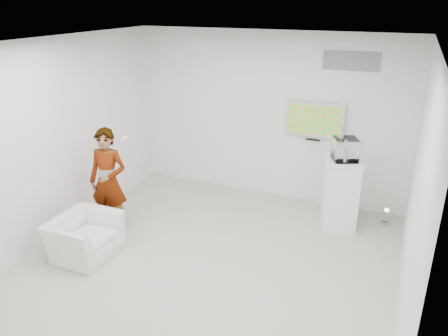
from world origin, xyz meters
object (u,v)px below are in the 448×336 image
Objects in this scene: armchair at (84,237)px; pedestal at (340,194)px; tv at (315,119)px; person at (108,181)px; floor_uplight at (386,216)px.

armchair is 0.79× the size of pedestal.
tv is 0.59× the size of person.
tv reaches higher than floor_uplight.
person is 6.25× the size of floor_uplight.
armchair is 3.97m from pedestal.
floor_uplight is at bearing -14.59° from tv.
floor_uplight is (0.72, 0.39, -0.44)m from pedestal.
armchair is at bearing -145.82° from floor_uplight.
floor_uplight is (3.95, 2.68, -0.16)m from armchair.
pedestal is at bearing -151.18° from floor_uplight.
armchair is (0.09, -0.77, -0.55)m from person.
pedestal is 0.93m from floor_uplight.
tv is at bearing -40.23° from armchair.
person is at bearing -155.49° from pedestal.
pedestal is at bearing 16.88° from person.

